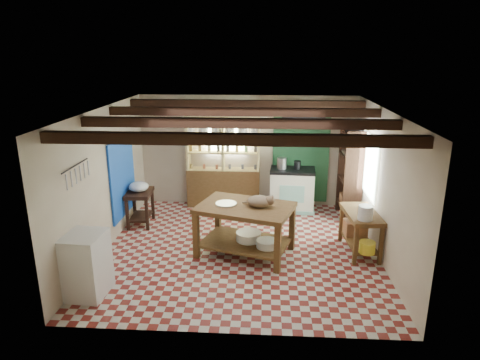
# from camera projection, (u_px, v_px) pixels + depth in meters

# --- Properties ---
(floor) EXTENTS (5.00, 5.00, 0.02)m
(floor) POSITION_uv_depth(u_px,v_px,m) (241.00, 249.00, 8.02)
(floor) COLOR maroon
(floor) RESTS_ON ground
(ceiling) EXTENTS (5.00, 5.00, 0.02)m
(ceiling) POSITION_uv_depth(u_px,v_px,m) (241.00, 110.00, 7.26)
(ceiling) COLOR #4B4B50
(ceiling) RESTS_ON wall_back
(wall_back) EXTENTS (5.00, 0.04, 2.60)m
(wall_back) POSITION_uv_depth(u_px,v_px,m) (247.00, 151.00, 10.02)
(wall_back) COLOR beige
(wall_back) RESTS_ON floor
(wall_front) EXTENTS (5.00, 0.04, 2.60)m
(wall_front) POSITION_uv_depth(u_px,v_px,m) (228.00, 243.00, 5.25)
(wall_front) COLOR beige
(wall_front) RESTS_ON floor
(wall_left) EXTENTS (0.04, 5.00, 2.60)m
(wall_left) POSITION_uv_depth(u_px,v_px,m) (104.00, 180.00, 7.78)
(wall_left) COLOR beige
(wall_left) RESTS_ON floor
(wall_right) EXTENTS (0.04, 5.00, 2.60)m
(wall_right) POSITION_uv_depth(u_px,v_px,m) (383.00, 186.00, 7.49)
(wall_right) COLOR beige
(wall_right) RESTS_ON floor
(ceiling_beams) EXTENTS (5.00, 3.80, 0.15)m
(ceiling_beams) POSITION_uv_depth(u_px,v_px,m) (241.00, 117.00, 7.29)
(ceiling_beams) COLOR black
(ceiling_beams) RESTS_ON ceiling
(blue_wall_patch) EXTENTS (0.04, 1.40, 1.60)m
(blue_wall_patch) POSITION_uv_depth(u_px,v_px,m) (123.00, 177.00, 8.70)
(blue_wall_patch) COLOR blue
(blue_wall_patch) RESTS_ON wall_left
(green_wall_patch) EXTENTS (1.30, 0.04, 2.30)m
(green_wall_patch) POSITION_uv_depth(u_px,v_px,m) (301.00, 154.00, 9.93)
(green_wall_patch) COLOR #20502D
(green_wall_patch) RESTS_ON wall_back
(window_back) EXTENTS (0.90, 0.02, 0.80)m
(window_back) POSITION_uv_depth(u_px,v_px,m) (226.00, 134.00, 9.92)
(window_back) COLOR beige
(window_back) RESTS_ON wall_back
(window_right) EXTENTS (0.02, 1.30, 1.20)m
(window_right) POSITION_uv_depth(u_px,v_px,m) (369.00, 165.00, 8.41)
(window_right) COLOR beige
(window_right) RESTS_ON wall_right
(utensil_rail) EXTENTS (0.06, 0.90, 0.28)m
(utensil_rail) POSITION_uv_depth(u_px,v_px,m) (76.00, 173.00, 6.50)
(utensil_rail) COLOR black
(utensil_rail) RESTS_ON wall_left
(pot_rack) EXTENTS (0.86, 0.12, 0.36)m
(pot_rack) POSITION_uv_depth(u_px,v_px,m) (304.00, 117.00, 9.26)
(pot_rack) COLOR black
(pot_rack) RESTS_ON ceiling
(shelving_unit) EXTENTS (1.70, 0.34, 2.20)m
(shelving_unit) POSITION_uv_depth(u_px,v_px,m) (223.00, 161.00, 9.93)
(shelving_unit) COLOR #D8C37D
(shelving_unit) RESTS_ON floor
(tall_rack) EXTENTS (0.40, 0.86, 2.00)m
(tall_rack) POSITION_uv_depth(u_px,v_px,m) (350.00, 173.00, 9.31)
(tall_rack) COLOR black
(tall_rack) RESTS_ON floor
(work_table) EXTENTS (1.89, 1.53, 0.93)m
(work_table) POSITION_uv_depth(u_px,v_px,m) (245.00, 230.00, 7.72)
(work_table) COLOR brown
(work_table) RESTS_ON floor
(stove) EXTENTS (1.05, 0.74, 0.98)m
(stove) POSITION_uv_depth(u_px,v_px,m) (292.00, 189.00, 9.86)
(stove) COLOR white
(stove) RESTS_ON floor
(prep_table) EXTENTS (0.55, 0.76, 0.74)m
(prep_table) POSITION_uv_depth(u_px,v_px,m) (140.00, 208.00, 9.06)
(prep_table) COLOR black
(prep_table) RESTS_ON floor
(white_cabinet) EXTENTS (0.59, 0.69, 0.98)m
(white_cabinet) POSITION_uv_depth(u_px,v_px,m) (87.00, 265.00, 6.41)
(white_cabinet) COLOR silver
(white_cabinet) RESTS_ON floor
(right_counter) EXTENTS (0.64, 1.14, 0.78)m
(right_counter) POSITION_uv_depth(u_px,v_px,m) (360.00, 232.00, 7.79)
(right_counter) COLOR brown
(right_counter) RESTS_ON floor
(cat) EXTENTS (0.48, 0.39, 0.20)m
(cat) POSITION_uv_depth(u_px,v_px,m) (260.00, 201.00, 7.51)
(cat) COLOR #907253
(cat) RESTS_ON work_table
(steel_tray) EXTENTS (0.47, 0.47, 0.02)m
(steel_tray) POSITION_uv_depth(u_px,v_px,m) (226.00, 204.00, 7.66)
(steel_tray) COLOR #B5B4BD
(steel_tray) RESTS_ON work_table
(basin_large) EXTENTS (0.57, 0.57, 0.16)m
(basin_large) POSITION_uv_depth(u_px,v_px,m) (249.00, 236.00, 7.79)
(basin_large) COLOR silver
(basin_large) RESTS_ON work_table
(basin_small) EXTENTS (0.47, 0.47, 0.13)m
(basin_small) POSITION_uv_depth(u_px,v_px,m) (267.00, 244.00, 7.52)
(basin_small) COLOR silver
(basin_small) RESTS_ON work_table
(kettle_left) EXTENTS (0.23, 0.23, 0.25)m
(kettle_left) POSITION_uv_depth(u_px,v_px,m) (282.00, 163.00, 9.71)
(kettle_left) COLOR #B5B4BD
(kettle_left) RESTS_ON stove
(kettle_right) EXTENTS (0.16, 0.16, 0.19)m
(kettle_right) POSITION_uv_depth(u_px,v_px,m) (297.00, 165.00, 9.68)
(kettle_right) COLOR black
(kettle_right) RESTS_ON stove
(enamel_bowl) EXTENTS (0.44, 0.44, 0.21)m
(enamel_bowl) POSITION_uv_depth(u_px,v_px,m) (139.00, 187.00, 8.92)
(enamel_bowl) COLOR silver
(enamel_bowl) RESTS_ON prep_table
(white_bucket) EXTENTS (0.27, 0.27, 0.25)m
(white_bucket) POSITION_uv_depth(u_px,v_px,m) (366.00, 213.00, 7.31)
(white_bucket) COLOR silver
(white_bucket) RESTS_ON right_counter
(wicker_basket) EXTENTS (0.43, 0.36, 0.28)m
(wicker_basket) POSITION_uv_depth(u_px,v_px,m) (355.00, 228.00, 8.09)
(wicker_basket) COLOR #9D633F
(wicker_basket) RESTS_ON right_counter
(yellow_tub) EXTENTS (0.30, 0.30, 0.20)m
(yellow_tub) POSITION_uv_depth(u_px,v_px,m) (367.00, 247.00, 7.39)
(yellow_tub) COLOR gold
(yellow_tub) RESTS_ON right_counter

